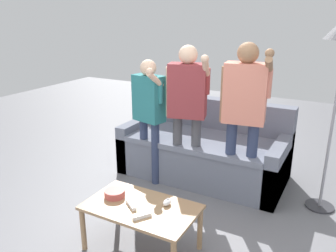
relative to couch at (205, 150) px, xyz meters
The scene contains 10 objects.
ground_plane 1.52m from the couch, 82.27° to the right, with size 12.00×12.00×0.00m, color slate.
couch is the anchor object (origin of this frame).
coffee_table 1.58m from the couch, 86.26° to the right, with size 0.91×0.54×0.41m.
snack_bowl 1.57m from the couch, 96.38° to the right, with size 0.17×0.17×0.06m, color #B24C47.
game_remote_nunchuk 1.49m from the couch, 79.17° to the right, with size 0.06×0.09×0.05m.
player_left 0.90m from the couch, 135.55° to the right, with size 0.41×0.36×1.42m.
player_center 0.80m from the couch, 98.05° to the right, with size 0.50×0.32×1.59m.
player_right 0.99m from the couch, 35.17° to the right, with size 0.50×0.32×1.64m.
game_remote_wand_near 1.62m from the couch, 88.72° to the right, with size 0.15×0.12×0.03m.
game_remote_wand_far 1.73m from the couch, 83.18° to the right, with size 0.11×0.14×0.03m.
Camera 1 is at (1.26, -2.13, 1.89)m, focal length 36.80 mm.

